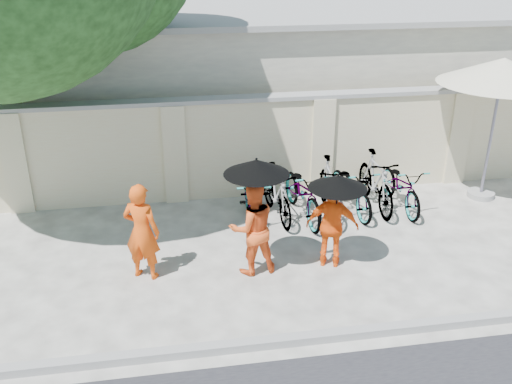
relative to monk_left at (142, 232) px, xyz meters
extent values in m
plane|color=beige|center=(1.62, -0.31, -0.79)|extent=(80.00, 80.00, 0.00)
cube|color=gray|center=(1.62, -2.01, -0.73)|extent=(40.00, 0.16, 0.12)
cube|color=beige|center=(2.62, 2.89, 0.21)|extent=(20.00, 0.30, 2.00)
cube|color=beige|center=(3.62, 6.69, 0.81)|extent=(14.00, 6.00, 3.20)
cylinder|color=#55381B|center=(-2.58, 3.59, 1.41)|extent=(0.60, 0.60, 4.40)
imported|color=#E54B0D|center=(0.00, 0.00, 0.00)|extent=(0.69, 0.59, 1.59)
imported|color=#E8541E|center=(1.70, -0.13, -0.02)|extent=(0.83, 0.69, 1.55)
cylinder|color=black|center=(1.75, -0.21, 0.56)|extent=(0.02, 0.02, 0.95)
cone|color=black|center=(1.75, -0.21, 1.04)|extent=(0.99, 0.99, 0.23)
imported|color=#FE5D11|center=(2.99, -0.15, -0.08)|extent=(0.91, 0.61, 1.43)
cylinder|color=black|center=(3.01, -0.23, 0.37)|extent=(0.02, 0.02, 0.70)
cone|color=black|center=(3.01, -0.23, 0.72)|extent=(0.91, 0.91, 0.21)
cylinder|color=gray|center=(6.83, 1.92, -0.74)|extent=(0.54, 0.54, 0.11)
cylinder|color=slate|center=(6.83, 1.92, 0.49)|extent=(0.06, 0.06, 2.57)
cone|color=beige|center=(6.83, 1.92, 1.82)|extent=(2.66, 2.66, 0.49)
imported|color=slate|center=(1.96, 1.61, -0.34)|extent=(0.69, 1.77, 0.92)
imported|color=slate|center=(2.46, 1.68, -0.28)|extent=(0.65, 1.74, 1.02)
imported|color=slate|center=(2.96, 1.63, -0.28)|extent=(0.86, 2.01, 1.03)
imported|color=slate|center=(3.46, 1.63, -0.24)|extent=(0.72, 1.89, 1.11)
imported|color=slate|center=(3.96, 1.75, -0.32)|extent=(0.82, 1.86, 0.94)
imported|color=slate|center=(4.46, 1.81, -0.24)|extent=(0.52, 1.85, 1.11)
imported|color=slate|center=(4.96, 1.70, -0.33)|extent=(0.64, 1.78, 0.93)
camera|label=1|loc=(0.46, -7.92, 4.15)|focal=40.00mm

